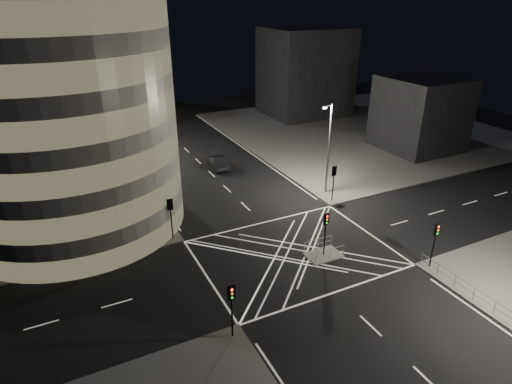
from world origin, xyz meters
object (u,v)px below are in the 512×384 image
traffic_signal_nl (232,301)px  street_lamp_right_far (328,146)px  street_lamp_left_near (146,166)px  traffic_signal_island (326,226)px  traffic_signal_fl (171,212)px  central_island (323,255)px  sedan (218,162)px  traffic_signal_fr (334,177)px  traffic_signal_nr (435,237)px  street_lamp_left_far (114,120)px

traffic_signal_nl → street_lamp_right_far: 24.27m
street_lamp_left_near → traffic_signal_island: bearing=-49.7°
traffic_signal_fl → traffic_signal_nl: bearing=-90.0°
central_island → traffic_signal_fl: (-10.80, 8.30, 2.84)m
central_island → sedan: size_ratio=0.61×
street_lamp_right_far → traffic_signal_fr: bearing=-106.1°
traffic_signal_fl → traffic_signal_fr: (17.60, 0.00, 0.00)m
traffic_signal_island → street_lamp_left_near: street_lamp_left_near is taller
central_island → traffic_signal_nr: bearing=-37.9°
traffic_signal_fl → street_lamp_left_near: 5.86m
central_island → traffic_signal_island: (0.00, 0.00, 2.84)m
central_island → traffic_signal_island: bearing=0.0°
traffic_signal_fl → traffic_signal_fr: size_ratio=1.00×
traffic_signal_island → street_lamp_right_far: bearing=54.7°
traffic_signal_fr → street_lamp_left_far: street_lamp_left_far is taller
street_lamp_right_far → central_island: bearing=-125.3°
traffic_signal_nl → street_lamp_left_far: 36.90m
traffic_signal_nl → traffic_signal_fr: 22.24m
traffic_signal_fl → traffic_signal_fr: same height
street_lamp_left_near → sedan: 15.24m
sedan → traffic_signal_island: bearing=95.3°
traffic_signal_island → street_lamp_left_near: (-11.44, 13.50, 2.63)m
traffic_signal_nl → sedan: traffic_signal_nl is taller
traffic_signal_nr → street_lamp_left_far: street_lamp_left_far is taller
central_island → traffic_signal_fl: size_ratio=0.75×
traffic_signal_fr → traffic_signal_nl: bearing=-142.3°
traffic_signal_fl → street_lamp_left_far: street_lamp_left_far is taller
traffic_signal_nr → street_lamp_right_far: (0.64, 15.80, 2.63)m
traffic_signal_nr → street_lamp_right_far: 16.03m
traffic_signal_fl → sedan: (10.30, 14.71, -2.11)m
traffic_signal_nr → traffic_signal_island: size_ratio=1.00×
traffic_signal_fl → street_lamp_left_near: street_lamp_left_near is taller
central_island → traffic_signal_nl: 12.36m
street_lamp_left_near → street_lamp_right_far: (18.87, -3.00, 0.00)m
central_island → sedan: (-0.50, 23.01, 0.73)m
traffic_signal_island → sedan: traffic_signal_island is taller
traffic_signal_fl → sedan: bearing=55.0°
traffic_signal_fl → traffic_signal_nr: 22.24m
central_island → traffic_signal_nr: size_ratio=0.75×
street_lamp_left_far → street_lamp_right_far: 28.23m
central_island → street_lamp_right_far: size_ratio=0.30×
traffic_signal_fr → street_lamp_left_far: bearing=128.2°
street_lamp_left_far → traffic_signal_island: bearing=-70.0°
street_lamp_left_far → street_lamp_right_far: (18.87, -21.00, 0.00)m
central_island → street_lamp_left_far: (-11.44, 31.50, 5.47)m
sedan → street_lamp_left_near: bearing=45.1°
traffic_signal_nr → traffic_signal_island: (-6.80, 5.30, 0.00)m
traffic_signal_nr → street_lamp_left_far: bearing=116.4°
traffic_signal_fr → street_lamp_right_far: street_lamp_right_far is taller
traffic_signal_nr → street_lamp_right_far: bearing=87.7°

